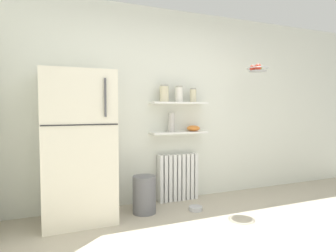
# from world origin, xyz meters

# --- Properties ---
(ground_plane) EXTENTS (7.04, 7.04, 0.00)m
(ground_plane) POSITION_xyz_m (0.00, 0.50, 0.00)
(ground_plane) COLOR #B2A893
(back_wall) EXTENTS (7.04, 0.10, 2.60)m
(back_wall) POSITION_xyz_m (0.00, 2.05, 1.30)
(back_wall) COLOR silver
(back_wall) RESTS_ON ground_plane
(refrigerator) EXTENTS (0.77, 0.66, 1.67)m
(refrigerator) POSITION_xyz_m (-1.30, 1.68, 0.84)
(refrigerator) COLOR silver
(refrigerator) RESTS_ON ground_plane
(radiator) EXTENTS (0.57, 0.12, 0.64)m
(radiator) POSITION_xyz_m (0.04, 1.92, 0.32)
(radiator) COLOR white
(radiator) RESTS_ON ground_plane
(wall_shelf_lower) EXTENTS (0.79, 0.22, 0.02)m
(wall_shelf_lower) POSITION_xyz_m (0.04, 1.89, 0.94)
(wall_shelf_lower) COLOR white
(wall_shelf_upper) EXTENTS (0.79, 0.22, 0.02)m
(wall_shelf_upper) POSITION_xyz_m (0.04, 1.89, 1.34)
(wall_shelf_upper) COLOR white
(storage_jar_0) EXTENTS (0.12, 0.12, 0.22)m
(storage_jar_0) POSITION_xyz_m (-0.18, 1.89, 1.46)
(storage_jar_0) COLOR beige
(storage_jar_0) RESTS_ON wall_shelf_upper
(storage_jar_1) EXTENTS (0.11, 0.11, 0.21)m
(storage_jar_1) POSITION_xyz_m (0.04, 1.89, 1.46)
(storage_jar_1) COLOR silver
(storage_jar_1) RESTS_ON wall_shelf_upper
(storage_jar_2) EXTENTS (0.09, 0.09, 0.19)m
(storage_jar_2) POSITION_xyz_m (0.25, 1.89, 1.45)
(storage_jar_2) COLOR beige
(storage_jar_2) RESTS_ON wall_shelf_upper
(vase) EXTENTS (0.09, 0.09, 0.26)m
(vase) POSITION_xyz_m (-0.07, 1.89, 1.08)
(vase) COLOR #B2ADA8
(vase) RESTS_ON wall_shelf_lower
(shelf_bowl) EXTENTS (0.18, 0.18, 0.08)m
(shelf_bowl) POSITION_xyz_m (0.26, 1.89, 0.99)
(shelf_bowl) COLOR orange
(shelf_bowl) RESTS_ON wall_shelf_lower
(trash_bin) EXTENTS (0.28, 0.28, 0.45)m
(trash_bin) POSITION_xyz_m (-0.55, 1.62, 0.22)
(trash_bin) COLOR slate
(trash_bin) RESTS_ON ground_plane
(pet_food_bowl) EXTENTS (0.17, 0.17, 0.05)m
(pet_food_bowl) POSITION_xyz_m (0.06, 1.46, 0.03)
(pet_food_bowl) COLOR #B7B7BC
(pet_food_bowl) RESTS_ON ground_plane
(hanging_fruit_basket) EXTENTS (0.30, 0.30, 0.10)m
(hanging_fruit_basket) POSITION_xyz_m (1.07, 1.57, 1.82)
(hanging_fruit_basket) COLOR #B2B2B7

